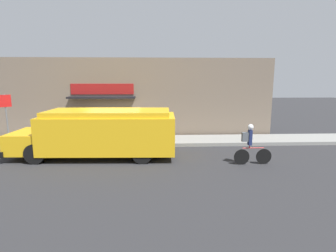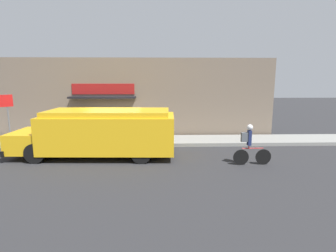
% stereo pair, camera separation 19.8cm
% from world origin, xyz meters
% --- Properties ---
extents(ground_plane, '(70.00, 70.00, 0.00)m').
position_xyz_m(ground_plane, '(0.00, 0.00, 0.00)').
color(ground_plane, '#2B2B2D').
extents(sidewalk, '(28.00, 2.03, 0.18)m').
position_xyz_m(sidewalk, '(0.00, 1.01, 0.09)').
color(sidewalk, gray).
rests_on(sidewalk, ground_plane).
extents(storefront, '(17.56, 0.83, 4.51)m').
position_xyz_m(storefront, '(-0.02, 2.28, 2.26)').
color(storefront, '#756656').
rests_on(storefront, ground_plane).
extents(school_bus, '(6.97, 2.88, 2.04)m').
position_xyz_m(school_bus, '(-0.29, -1.49, 1.08)').
color(school_bus, yellow).
rests_on(school_bus, ground_plane).
extents(cyclist, '(1.51, 0.23, 1.62)m').
position_xyz_m(cyclist, '(5.75, -2.85, 0.82)').
color(cyclist, black).
rests_on(cyclist, ground_plane).
extents(stop_sign_post, '(0.45, 0.45, 2.45)m').
position_xyz_m(stop_sign_post, '(-5.38, 0.59, 1.82)').
color(stop_sign_post, slate).
rests_on(stop_sign_post, sidewalk).
extents(trash_bin, '(0.54, 0.54, 0.97)m').
position_xyz_m(trash_bin, '(-1.84, 1.10, 0.66)').
color(trash_bin, slate).
rests_on(trash_bin, sidewalk).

